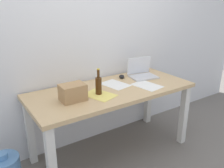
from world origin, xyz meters
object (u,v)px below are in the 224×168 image
object	(u,v)px
cardboard_box	(73,92)
beer_bottle	(99,85)
laptop_right	(142,73)
computer_mouse	(122,76)
desk	(112,98)

from	to	relation	value
cardboard_box	beer_bottle	bearing A→B (deg)	-0.61
laptop_right	computer_mouse	world-z (taller)	laptop_right
desk	beer_bottle	distance (m)	0.28
laptop_right	cardboard_box	world-z (taller)	laptop_right
desk	beer_bottle	world-z (taller)	beer_bottle
laptop_right	beer_bottle	world-z (taller)	beer_bottle
desk	computer_mouse	bearing A→B (deg)	38.43
beer_bottle	desk	bearing A→B (deg)	15.24
desk	laptop_right	distance (m)	0.55
computer_mouse	cardboard_box	distance (m)	0.79
laptop_right	beer_bottle	bearing A→B (deg)	-165.29
desk	cardboard_box	world-z (taller)	cardboard_box
laptop_right	computer_mouse	size ratio (longest dim) A/B	3.34
computer_mouse	cardboard_box	world-z (taller)	cardboard_box
beer_bottle	cardboard_box	world-z (taller)	beer_bottle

